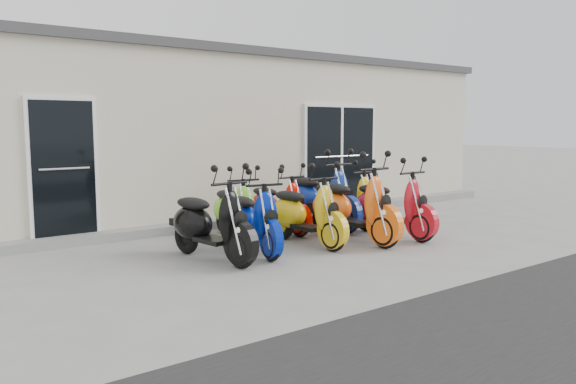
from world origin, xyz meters
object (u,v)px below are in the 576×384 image
scooter_front_orange_a (306,203)px  scooter_back_blue (320,188)px  scooter_front_black (210,212)px  scooter_back_yellow (349,190)px  scooter_front_blue (253,209)px  scooter_front_red (392,196)px  scooter_front_orange_b (352,196)px  scooter_back_green (234,201)px  scooter_back_red (278,197)px

scooter_front_orange_a → scooter_back_blue: scooter_back_blue is taller
scooter_front_black → scooter_back_yellow: size_ratio=1.11×
scooter_front_blue → scooter_front_red: scooter_front_red is taller
scooter_front_black → scooter_front_blue: size_ratio=1.07×
scooter_back_yellow → scooter_back_blue: bearing=-170.0°
scooter_front_orange_b → scooter_back_green: scooter_front_orange_b is taller
scooter_front_red → scooter_back_blue: (-0.48, 1.30, 0.05)m
scooter_front_blue → scooter_front_orange_a: bearing=7.1°
scooter_front_orange_a → scooter_back_red: bearing=73.9°
scooter_front_orange_a → scooter_back_green: size_ratio=1.07×
scooter_front_black → scooter_back_green: 1.55m
scooter_front_orange_b → scooter_back_yellow: scooter_front_orange_b is taller
scooter_back_green → scooter_back_blue: (1.72, -0.15, 0.11)m
scooter_back_yellow → scooter_front_black: bearing=-163.2°
scooter_front_orange_b → scooter_back_blue: size_ratio=1.01×
scooter_front_orange_b → scooter_back_green: size_ratio=1.20×
scooter_front_red → scooter_front_orange_b: bearing=171.5°
scooter_back_red → scooter_front_blue: bearing=-142.5°
scooter_back_red → scooter_back_blue: 0.86m
scooter_front_orange_a → scooter_front_orange_b: bearing=-21.3°
scooter_front_blue → scooter_back_blue: 2.25m
scooter_front_black → scooter_back_red: bearing=21.7°
scooter_front_orange_a → scooter_back_red: scooter_front_orange_a is taller
scooter_front_orange_a → scooter_front_orange_b: 0.79m
scooter_back_green → scooter_back_red: bearing=9.2°
scooter_front_orange_a → scooter_back_red: (0.26, 1.11, -0.05)m
scooter_front_orange_b → scooter_back_green: 1.93m
scooter_front_blue → scooter_back_red: bearing=50.3°
scooter_back_red → scooter_back_green: bearing=176.6°
scooter_back_blue → scooter_back_yellow: bearing=7.2°
scooter_back_green → scooter_back_yellow: bearing=8.9°
scooter_front_orange_b → scooter_front_orange_a: bearing=158.1°
scooter_front_black → scooter_front_orange_b: bearing=-13.7°
scooter_back_green → scooter_back_blue: scooter_back_blue is taller
scooter_back_red → scooter_back_yellow: (1.70, -0.00, 0.00)m
scooter_front_orange_a → scooter_back_yellow: (1.96, 1.10, -0.04)m
scooter_front_orange_a → scooter_back_yellow: 2.25m
scooter_front_black → scooter_front_orange_a: (1.69, 0.02, -0.02)m
scooter_front_black → scooter_front_red: bearing=-14.0°
scooter_back_green → scooter_back_yellow: size_ratio=1.00×
scooter_front_orange_b → scooter_back_yellow: size_ratio=1.20×
scooter_front_blue → scooter_back_green: size_ratio=1.04×
scooter_back_green → scooter_back_red: size_ratio=1.01×
scooter_back_red → scooter_back_yellow: size_ratio=1.00×
scooter_front_blue → scooter_back_yellow: bearing=29.1°
scooter_back_yellow → scooter_back_red: bearing=179.7°
scooter_back_yellow → scooter_front_orange_b: bearing=-132.1°
scooter_front_red → scooter_back_blue: scooter_back_blue is taller
scooter_front_orange_b → scooter_back_red: 1.45m
scooter_front_blue → scooter_back_green: scooter_front_blue is taller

